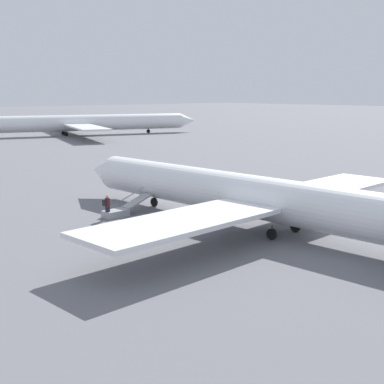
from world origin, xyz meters
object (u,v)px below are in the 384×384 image
(airplane_main, at_px, (261,198))
(passenger, at_px, (107,205))
(airplane_far_right, at_px, (81,123))
(boarding_stairs, at_px, (120,211))

(airplane_main, distance_m, passenger, 11.13)
(airplane_main, relative_size, airplane_far_right, 0.73)
(airplane_far_right, bearing_deg, passenger, -100.92)
(boarding_stairs, distance_m, passenger, 1.34)
(boarding_stairs, xyz_separation_m, passenger, (-0.14, 1.19, 0.62))
(airplane_far_right, bearing_deg, boarding_stairs, -100.20)
(airplane_far_right, height_order, boarding_stairs, airplane_far_right)
(airplane_main, distance_m, boarding_stairs, 10.79)
(boarding_stairs, bearing_deg, airplane_main, -68.25)
(airplane_far_right, xyz_separation_m, boarding_stairs, (-67.60, 36.12, -2.20))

